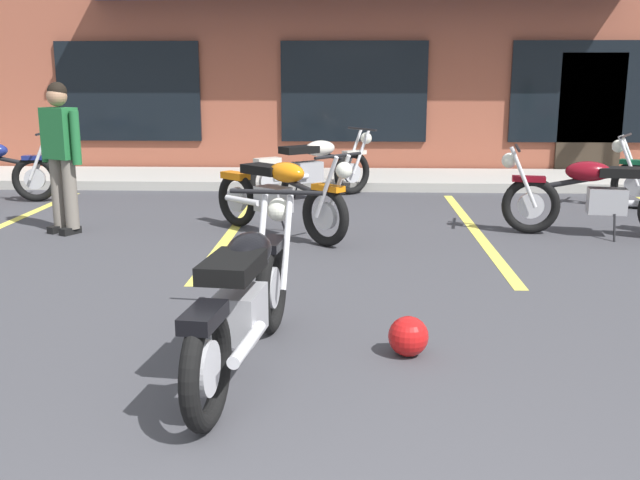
{
  "coord_description": "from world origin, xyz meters",
  "views": [
    {
      "loc": [
        -0.05,
        -1.79,
        1.77
      ],
      "look_at": [
        -0.27,
        3.54,
        0.55
      ],
      "focal_mm": 41.09,
      "sensor_mm": 36.0,
      "label": 1
    }
  ],
  "objects_px": {
    "person_in_black_shirt": "(61,149)",
    "motorcycle_foreground_classic": "(245,298)",
    "motorcycle_black_cruiser": "(313,167)",
    "helmet_on_pavement": "(408,336)",
    "motorcycle_blue_standard": "(597,195)",
    "motorcycle_cream_vintage": "(280,195)"
  },
  "relations": [
    {
      "from": "person_in_black_shirt",
      "to": "motorcycle_foreground_classic",
      "type": "bearing_deg",
      "value": -55.99
    },
    {
      "from": "motorcycle_black_cruiser",
      "to": "helmet_on_pavement",
      "type": "distance_m",
      "value": 6.01
    },
    {
      "from": "motorcycle_black_cruiser",
      "to": "person_in_black_shirt",
      "type": "relative_size",
      "value": 1.06
    },
    {
      "from": "motorcycle_black_cruiser",
      "to": "motorcycle_blue_standard",
      "type": "xyz_separation_m",
      "value": [
        3.24,
        -2.32,
        0.0
      ]
    },
    {
      "from": "motorcycle_cream_vintage",
      "to": "person_in_black_shirt",
      "type": "relative_size",
      "value": 1.02
    },
    {
      "from": "motorcycle_blue_standard",
      "to": "motorcycle_cream_vintage",
      "type": "relative_size",
      "value": 1.23
    },
    {
      "from": "motorcycle_black_cruiser",
      "to": "person_in_black_shirt",
      "type": "distance_m",
      "value": 3.62
    },
    {
      "from": "person_in_black_shirt",
      "to": "helmet_on_pavement",
      "type": "distance_m",
      "value": 5.11
    },
    {
      "from": "motorcycle_blue_standard",
      "to": "helmet_on_pavement",
      "type": "xyz_separation_m",
      "value": [
        -2.33,
        -3.61,
        -0.33
      ]
    },
    {
      "from": "motorcycle_black_cruiser",
      "to": "person_in_black_shirt",
      "type": "height_order",
      "value": "person_in_black_shirt"
    },
    {
      "from": "motorcycle_blue_standard",
      "to": "motorcycle_cream_vintage",
      "type": "xyz_separation_m",
      "value": [
        -3.49,
        -0.13,
        0.0
      ]
    },
    {
      "from": "motorcycle_foreground_classic",
      "to": "motorcycle_blue_standard",
      "type": "height_order",
      "value": "same"
    },
    {
      "from": "motorcycle_foreground_classic",
      "to": "helmet_on_pavement",
      "type": "height_order",
      "value": "motorcycle_foreground_classic"
    },
    {
      "from": "motorcycle_cream_vintage",
      "to": "person_in_black_shirt",
      "type": "height_order",
      "value": "person_in_black_shirt"
    },
    {
      "from": "helmet_on_pavement",
      "to": "motorcycle_foreground_classic",
      "type": "bearing_deg",
      "value": -164.16
    },
    {
      "from": "motorcycle_foreground_classic",
      "to": "person_in_black_shirt",
      "type": "relative_size",
      "value": 1.26
    },
    {
      "from": "motorcycle_foreground_classic",
      "to": "motorcycle_blue_standard",
      "type": "xyz_separation_m",
      "value": [
        3.33,
        3.89,
        0.0
      ]
    },
    {
      "from": "motorcycle_blue_standard",
      "to": "motorcycle_cream_vintage",
      "type": "height_order",
      "value": "same"
    },
    {
      "from": "motorcycle_black_cruiser",
      "to": "helmet_on_pavement",
      "type": "bearing_deg",
      "value": -81.31
    },
    {
      "from": "motorcycle_black_cruiser",
      "to": "motorcycle_blue_standard",
      "type": "relative_size",
      "value": 0.85
    },
    {
      "from": "motorcycle_black_cruiser",
      "to": "motorcycle_blue_standard",
      "type": "distance_m",
      "value": 3.98
    },
    {
      "from": "motorcycle_foreground_classic",
      "to": "helmet_on_pavement",
      "type": "xyz_separation_m",
      "value": [
        1.0,
        0.28,
        -0.33
      ]
    }
  ]
}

